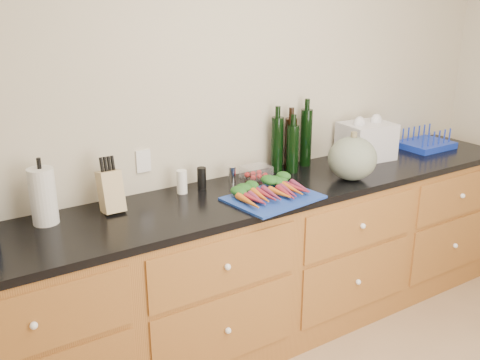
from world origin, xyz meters
TOP-DOWN VIEW (x-y plane):
  - wall_back at (0.00, 1.62)m, footprint 4.10×0.05m
  - cabinets at (0.00, 1.30)m, footprint 3.60×0.64m
  - countertop at (0.00, 1.30)m, footprint 3.64×0.62m
  - cutting_board at (-0.07, 1.14)m, footprint 0.51×0.41m
  - carrots at (-0.07, 1.18)m, footprint 0.38×0.28m
  - squash at (0.51, 1.16)m, footprint 0.28×0.28m
  - paper_towel at (-1.16, 1.46)m, footprint 0.12×0.12m
  - knife_block at (-0.84, 1.44)m, footprint 0.10×0.10m
  - grinder_salt at (-0.43, 1.48)m, footprint 0.06×0.06m
  - grinder_pepper at (-0.31, 1.48)m, footprint 0.05×0.05m
  - canister_chrome at (-0.11, 1.48)m, footprint 0.04×0.04m
  - tomato_box at (0.05, 1.47)m, footprint 0.16×0.13m
  - bottles at (0.34, 1.51)m, footprint 0.30×0.15m
  - grocery_bag at (0.89, 1.42)m, footprint 0.35×0.29m
  - dish_rack at (1.43, 1.38)m, footprint 0.35×0.28m

SIDE VIEW (x-z plane):
  - cabinets at x=0.00m, z-range 0.00..0.90m
  - countertop at x=0.00m, z-range 0.90..0.94m
  - cutting_board at x=-0.07m, z-range 0.94..0.95m
  - carrots at x=-0.07m, z-range 0.95..1.00m
  - dish_rack at x=1.43m, z-range 0.91..1.05m
  - tomato_box at x=0.05m, z-range 0.94..1.01m
  - canister_chrome at x=-0.11m, z-range 0.94..1.04m
  - grinder_pepper at x=-0.31m, z-range 0.94..1.06m
  - grinder_salt at x=-0.43m, z-range 0.94..1.07m
  - knife_block at x=-0.84m, z-range 0.94..1.15m
  - grocery_bag at x=0.89m, z-range 0.94..1.18m
  - squash at x=0.51m, z-range 0.94..1.19m
  - paper_towel at x=-1.16m, z-range 0.94..1.21m
  - bottles at x=0.34m, z-range 0.92..1.28m
  - wall_back at x=0.00m, z-range 0.00..2.60m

